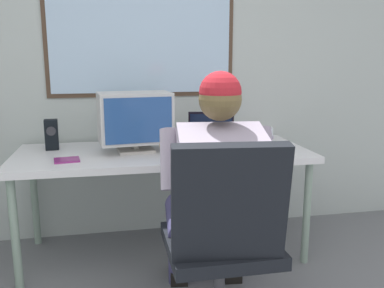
# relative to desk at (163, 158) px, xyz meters

# --- Properties ---
(wall_rear) EXTENTS (4.73, 0.08, 2.57)m
(wall_rear) POSITION_rel_desk_xyz_m (-0.14, 0.44, 0.64)
(wall_rear) COLOR #B4BEB7
(wall_rear) RESTS_ON ground
(desk) EXTENTS (1.87, 0.75, 0.71)m
(desk) POSITION_rel_desk_xyz_m (0.00, 0.00, 0.00)
(desk) COLOR gray
(desk) RESTS_ON ground
(office_chair) EXTENTS (0.58, 0.61, 0.98)m
(office_chair) POSITION_rel_desk_xyz_m (0.14, -0.98, -0.10)
(office_chair) COLOR black
(office_chair) RESTS_ON ground
(person_seated) EXTENTS (0.55, 0.82, 1.24)m
(person_seated) POSITION_rel_desk_xyz_m (0.16, -0.72, -0.01)
(person_seated) COLOR #423E6A
(person_seated) RESTS_ON ground
(crt_monitor) EXTENTS (0.47, 0.32, 0.38)m
(crt_monitor) POSITION_rel_desk_xyz_m (-0.18, -0.01, 0.27)
(crt_monitor) COLOR beige
(crt_monitor) RESTS_ON desk
(laptop) EXTENTS (0.36, 0.33, 0.23)m
(laptop) POSITION_rel_desk_xyz_m (0.34, 0.07, 0.11)
(laptop) COLOR black
(laptop) RESTS_ON desk
(wine_glass) EXTENTS (0.09, 0.09, 0.16)m
(wine_glass) POSITION_rel_desk_xyz_m (0.63, -0.17, 0.16)
(wine_glass) COLOR silver
(wine_glass) RESTS_ON desk
(desk_speaker) EXTENTS (0.09, 0.09, 0.20)m
(desk_speaker) POSITION_rel_desk_xyz_m (-0.71, 0.17, 0.15)
(desk_speaker) COLOR black
(desk_speaker) RESTS_ON desk
(book_stack) EXTENTS (0.19, 0.15, 0.06)m
(book_stack) POSITION_rel_desk_xyz_m (0.68, 0.11, 0.08)
(book_stack) COLOR #BA3920
(book_stack) RESTS_ON desk
(cd_case) EXTENTS (0.16, 0.14, 0.01)m
(cd_case) POSITION_rel_desk_xyz_m (-0.59, -0.17, 0.06)
(cd_case) COLOR #8A2673
(cd_case) RESTS_ON desk
(coffee_mug) EXTENTS (0.08, 0.08, 0.10)m
(coffee_mug) POSITION_rel_desk_xyz_m (0.12, -0.20, 0.11)
(coffee_mug) COLOR maroon
(coffee_mug) RESTS_ON desk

